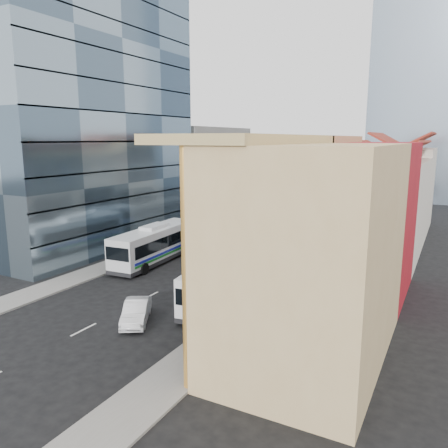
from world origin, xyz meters
The scene contains 14 objects.
ground centered at (0.00, 0.00, 0.00)m, with size 200.00×200.00×0.00m, color black.
sidewalk_right centered at (8.50, 22.00, 0.07)m, with size 3.00×90.00×0.15m, color slate.
sidewalk_left centered at (-8.50, 22.00, 0.07)m, with size 3.00×90.00×0.15m, color slate.
shophouse_tan centered at (14.00, 5.00, 6.00)m, with size 8.00×14.00×12.00m, color #D8B67C.
shophouse_red centered at (14.00, 17.00, 6.00)m, with size 8.00×10.00×12.00m, color #AD131C.
shophouse_cream_near centered at (14.00, 26.50, 5.00)m, with size 8.00×9.00×10.00m, color silver.
shophouse_cream_mid centered at (14.00, 35.50, 5.00)m, with size 8.00×9.00×10.00m, color silver.
shophouse_cream_far centered at (14.00, 46.00, 5.50)m, with size 8.00×12.00×11.00m, color silver.
office_tower centered at (-17.00, 19.00, 15.00)m, with size 12.00×26.00×30.00m, color #3C4F5F.
office_block_far centered at (-16.00, 42.00, 7.00)m, with size 10.00×18.00×14.00m, color gray.
bus_left_near centered at (-5.50, 16.17, 1.94)m, with size 2.84×12.11×3.88m, color silver, non-canonical shape.
bus_left_far centered at (-2.00, 23.79, 1.75)m, with size 2.55×10.91×3.50m, color white, non-canonical shape.
bus_right centered at (5.50, 9.91, 1.80)m, with size 2.63×11.23×3.60m, color white, non-canonical shape.
sedan_right centered at (2.27, 3.60, 0.74)m, with size 1.56×4.47×1.47m, color silver.
Camera 1 is at (20.63, -18.27, 12.28)m, focal length 35.00 mm.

